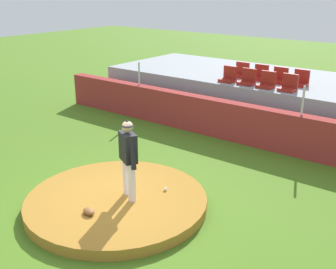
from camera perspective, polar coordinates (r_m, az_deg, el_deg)
The scene contains 17 objects.
ground_plane at distance 9.15m, azimuth -6.99°, elevation -9.67°, with size 60.00×60.00×0.00m, color #49731D.
pitchers_mound at distance 9.09m, azimuth -7.02°, elevation -9.05°, with size 3.85×3.85×0.22m, color #A57128.
pitcher at distance 8.57m, azimuth -5.45°, elevation -2.60°, with size 0.75×0.47×1.72m.
baseball at distance 9.20m, azimuth -0.37°, elevation -7.48°, with size 0.07×0.07×0.07m, color white.
fielding_glove at distance 8.48m, azimuth -10.77°, elevation -10.27°, with size 0.30×0.20×0.11m, color brown.
brick_barrier at distance 12.73m, azimuth 9.21°, elevation 1.71°, with size 14.15×0.40×1.17m, color maroon.
fence_post_left at distance 14.63m, azimuth -3.97°, elevation 8.26°, with size 0.06×0.06×0.80m, color silver.
fence_post_right at distance 11.70m, azimuth 17.96°, elevation 4.41°, with size 0.06×0.06×0.80m, color silver.
bleacher_platform at distance 15.21m, azimuth 14.56°, elevation 4.87°, with size 12.26×4.32×1.46m, color #92989F.
stadium_chair_0 at distance 14.02m, azimuth 8.28°, elevation 7.78°, with size 0.48×0.44×0.50m.
stadium_chair_1 at distance 13.72m, azimuth 10.80°, elevation 7.38°, with size 0.48×0.44×0.50m.
stadium_chair_2 at distance 13.41m, azimuth 13.31°, elevation 6.91°, with size 0.48×0.44×0.50m.
stadium_chair_3 at distance 13.15m, azimuth 16.14°, elevation 6.42°, with size 0.48×0.44×0.50m.
stadium_chair_4 at distance 14.83m, azimuth 9.93°, elevation 8.34°, with size 0.48×0.44×0.50m.
stadium_chair_5 at distance 14.51m, azimuth 12.45°, elevation 7.93°, with size 0.48×0.44×0.50m.
stadium_chair_6 at distance 14.19m, azimuth 14.95°, elevation 7.47°, with size 0.48×0.44×0.50m.
stadium_chair_7 at distance 13.95m, azimuth 17.61°, elevation 7.01°, with size 0.48×0.44×0.50m.
Camera 1 is at (5.71, -5.58, 4.47)m, focal length 44.65 mm.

